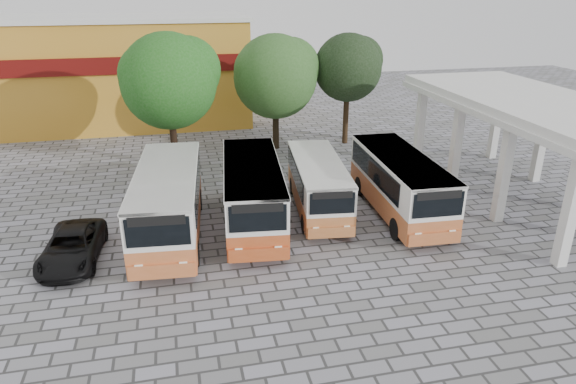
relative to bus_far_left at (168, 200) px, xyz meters
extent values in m
plane|color=slate|center=(7.52, -3.57, -1.80)|extent=(90.00, 90.00, 0.00)
cube|color=silver|center=(15.37, -6.07, 0.70)|extent=(0.45, 0.45, 5.00)
cube|color=silver|center=(15.37, 6.93, 0.70)|extent=(0.45, 0.45, 5.00)
cube|color=silver|center=(20.67, 6.93, 0.70)|extent=(0.45, 0.45, 5.00)
cube|color=silver|center=(18.02, 0.43, 3.40)|extent=(6.60, 15.60, 0.40)
cube|color=silver|center=(18.02, 0.43, 3.05)|extent=(6.80, 15.80, 0.30)
cube|color=#C08222|center=(-3.48, 22.43, 2.20)|extent=(20.00, 10.00, 8.00)
cube|color=#590C0A|center=(-3.48, 17.33, 3.40)|extent=(20.00, 0.20, 1.20)
cube|color=silver|center=(-3.48, 22.43, 6.35)|extent=(20.40, 10.40, 0.30)
cube|color=#C66431|center=(0.00, 0.01, -0.83)|extent=(3.29, 8.79, 1.13)
cube|color=white|center=(0.00, 0.01, 0.52)|extent=(3.29, 8.79, 1.58)
cube|color=white|center=(0.00, 0.01, 1.25)|extent=(3.34, 8.79, 0.13)
cube|color=black|center=(-1.31, 0.01, 0.54)|extent=(0.65, 7.07, 1.13)
cube|color=black|center=(1.31, 0.01, 0.54)|extent=(0.65, 7.07, 1.13)
cube|color=black|center=(0.00, -4.31, 0.54)|extent=(2.31, 0.24, 1.13)
cube|color=black|center=(0.00, -4.31, 0.99)|extent=(2.04, 0.23, 0.37)
cylinder|color=black|center=(-1.16, -2.78, -1.27)|extent=(0.30, 1.08, 1.08)
cylinder|color=black|center=(1.16, -2.78, -1.27)|extent=(0.30, 1.08, 1.08)
cylinder|color=black|center=(-1.16, 2.81, -1.27)|extent=(0.30, 1.08, 1.08)
cylinder|color=black|center=(1.16, 2.81, -1.27)|extent=(0.30, 1.08, 1.08)
cube|color=#B9491C|center=(3.81, 0.37, -0.86)|extent=(3.36, 8.55, 1.09)
cube|color=white|center=(3.81, 0.37, 0.45)|extent=(3.36, 8.55, 1.53)
cube|color=white|center=(3.81, 0.37, 1.16)|extent=(3.41, 8.56, 0.13)
cube|color=black|center=(2.54, 0.37, 0.47)|extent=(0.77, 6.85, 1.09)
cube|color=black|center=(5.08, 0.37, 0.47)|extent=(0.77, 6.85, 1.09)
cube|color=black|center=(3.81, -3.82, 0.47)|extent=(2.23, 0.28, 1.09)
cube|color=black|center=(3.81, -3.82, 0.91)|extent=(1.98, 0.27, 0.35)
cylinder|color=black|center=(2.69, -2.34, -1.28)|extent=(0.29, 1.04, 1.04)
cylinder|color=black|center=(4.94, -2.34, -1.28)|extent=(0.29, 1.04, 1.04)
cylinder|color=black|center=(2.69, 3.08, -1.28)|extent=(0.29, 1.04, 1.04)
cylinder|color=black|center=(4.94, 3.08, -1.28)|extent=(0.29, 1.04, 1.04)
cube|color=#B56732|center=(7.23, 1.23, -0.98)|extent=(2.98, 7.45, 0.95)
cube|color=white|center=(7.23, 1.23, 0.16)|extent=(2.98, 7.45, 1.33)
cube|color=white|center=(7.23, 1.23, 0.77)|extent=(3.03, 7.46, 0.11)
cube|color=black|center=(6.12, 1.23, 0.17)|extent=(0.73, 5.95, 0.95)
cube|color=black|center=(8.33, 1.23, 0.17)|extent=(0.73, 5.95, 0.95)
cube|color=black|center=(7.23, -2.41, 0.17)|extent=(1.94, 0.27, 0.95)
cube|color=black|center=(7.23, -2.41, 0.55)|extent=(1.72, 0.25, 0.31)
cylinder|color=black|center=(6.25, -1.12, -1.35)|extent=(0.25, 0.91, 0.91)
cylinder|color=black|center=(8.21, -1.12, -1.35)|extent=(0.25, 0.91, 0.91)
cylinder|color=black|center=(6.25, 3.59, -1.35)|extent=(0.25, 0.91, 0.91)
cylinder|color=black|center=(8.21, 3.59, -1.35)|extent=(0.25, 0.91, 0.91)
cube|color=#BB5E2D|center=(11.02, 0.06, -0.88)|extent=(2.81, 8.26, 1.07)
cube|color=white|center=(11.02, 0.06, 0.41)|extent=(2.81, 8.26, 1.50)
cube|color=white|center=(11.02, 0.06, 1.09)|extent=(2.86, 8.26, 0.12)
cube|color=black|center=(9.78, 0.06, 0.42)|extent=(0.35, 6.73, 1.07)
cube|color=black|center=(12.26, 0.06, 0.42)|extent=(0.35, 6.73, 1.07)
cube|color=black|center=(11.02, -4.04, 0.42)|extent=(2.19, 0.15, 1.07)
cube|color=black|center=(11.02, -4.04, 0.85)|extent=(1.94, 0.15, 0.35)
cylinder|color=black|center=(9.92, -2.59, -1.29)|extent=(0.29, 1.02, 1.02)
cylinder|color=black|center=(12.12, -2.59, -1.29)|extent=(0.29, 1.02, 1.02)
cylinder|color=black|center=(9.92, 2.72, -1.29)|extent=(0.29, 1.02, 1.02)
cylinder|color=black|center=(12.12, 2.72, -1.29)|extent=(0.29, 1.02, 1.02)
cylinder|color=black|center=(0.41, 9.54, 0.12)|extent=(0.42, 0.42, 3.85)
sphere|color=#1A5413|center=(0.41, 9.54, 3.52)|extent=(5.65, 5.65, 5.65)
sphere|color=#1A5413|center=(1.54, 9.84, 4.09)|extent=(3.96, 3.96, 3.96)
sphere|color=#1A5413|center=(-0.58, 9.34, 3.95)|extent=(3.67, 3.67, 3.67)
cylinder|color=black|center=(7.28, 12.07, 0.00)|extent=(0.43, 0.43, 3.61)
sphere|color=#27511B|center=(7.28, 12.07, 3.12)|extent=(5.54, 5.54, 5.54)
sphere|color=#27511B|center=(8.39, 12.37, 3.67)|extent=(3.88, 3.88, 3.88)
sphere|color=#27511B|center=(6.31, 11.87, 3.53)|extent=(3.60, 3.60, 3.60)
cylinder|color=#352415|center=(12.36, 12.26, 0.04)|extent=(0.39, 0.39, 3.68)
sphere|color=black|center=(12.36, 12.26, 3.51)|extent=(4.61, 4.61, 4.61)
sphere|color=black|center=(13.29, 12.56, 3.97)|extent=(3.23, 3.23, 3.23)
sphere|color=black|center=(11.56, 12.06, 3.85)|extent=(3.00, 3.00, 3.00)
imported|color=black|center=(-3.96, -1.39, -1.16)|extent=(2.44, 4.79, 1.29)
camera|label=1|loc=(0.59, -21.46, 8.87)|focal=32.00mm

